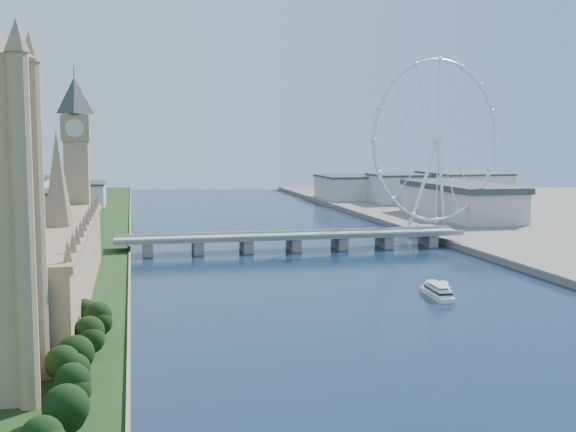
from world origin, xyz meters
name	(u,v)px	position (x,y,z in m)	size (l,w,h in m)	color
tree_row	(76,382)	(-113.00, 42.00, 9.43)	(9.21, 153.21, 22.06)	black
parliament_range	(60,262)	(-128.00, 170.00, 18.48)	(24.00, 200.00, 70.00)	tan
big_ben	(76,144)	(-128.00, 278.00, 66.57)	(20.02, 20.02, 110.00)	tan
westminster_bridge	(294,239)	(0.00, 300.00, 6.63)	(220.00, 22.00, 9.50)	gray
london_eye	(438,141)	(119.98, 355.08, 67.52)	(113.60, 39.12, 124.30)	silver
county_hall	(460,221)	(175.00, 430.00, 0.00)	(54.00, 144.00, 35.00)	beige
city_skyline	(275,192)	(39.22, 560.08, 16.96)	(505.00, 280.00, 32.00)	beige
tour_boat_near	(438,297)	(31.68, 152.29, 0.00)	(7.23, 28.37, 6.26)	silver
tour_boat_far	(443,296)	(34.60, 153.79, 0.00)	(6.46, 25.49, 5.59)	#E6EBC6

